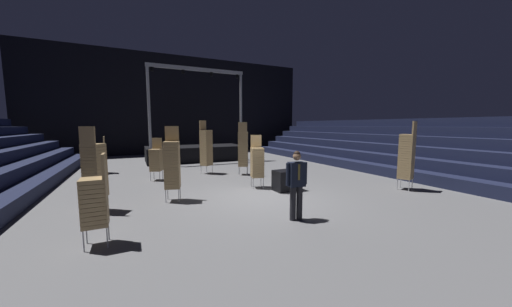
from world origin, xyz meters
TOP-DOWN VIEW (x-y plane):
  - ground_plane at (0.00, 0.00)m, footprint 22.00×30.00m
  - arena_end_wall at (0.00, 15.00)m, footprint 22.00×0.30m
  - bleacher_bank_right at (8.75, 1.00)m, footprint 4.50×24.00m
  - stage_riser at (0.00, 9.74)m, footprint 6.14×2.78m
  - man_with_tie at (-0.17, -2.18)m, footprint 0.57×0.27m
  - chair_stack_front_left at (-2.88, 4.25)m, footprint 0.58×0.58m
  - chair_stack_front_right at (-2.68, 0.82)m, footprint 0.54×0.54m
  - chair_stack_mid_left at (-4.69, 0.70)m, footprint 0.60×0.60m
  - chair_stack_mid_right at (0.41, 1.22)m, footprint 0.53×0.53m
  - chair_stack_mid_centre at (-0.57, 4.83)m, footprint 0.60×0.60m
  - chair_stack_rear_left at (0.93, 3.80)m, footprint 0.59×0.59m
  - chair_stack_rear_right at (-4.44, -1.66)m, footprint 0.44×0.44m
  - chair_stack_rear_centre at (5.12, -1.40)m, footprint 0.56×0.56m
  - chair_stack_aisle_left at (-5.18, 7.10)m, footprint 0.49×0.49m
  - equipment_road_case at (1.17, 0.38)m, footprint 0.92×0.63m

SIDE VIEW (x-z plane):
  - ground_plane at x=0.00m, z-range -0.10..0.00m
  - equipment_road_case at x=1.17m, z-range 0.00..0.73m
  - stage_riser at x=0.00m, z-range -2.30..3.50m
  - chair_stack_front_left at x=-2.88m, z-range 0.00..1.80m
  - chair_stack_rear_right at x=-4.44m, z-range 0.00..1.80m
  - chair_stack_aisle_left at x=-5.18m, z-range 0.00..1.80m
  - man_with_tie at x=-0.17m, z-range 0.11..1.83m
  - chair_stack_mid_right at x=0.41m, z-range 0.00..1.97m
  - chair_stack_front_right at x=-2.68m, z-range 0.00..2.30m
  - chair_stack_mid_left at x=-4.69m, z-range 0.00..2.30m
  - chair_stack_rear_left at x=0.93m, z-range 0.00..2.47m
  - chair_stack_rear_centre at x=5.12m, z-range 0.00..2.47m
  - chair_stack_mid_centre at x=-0.57m, z-range 0.00..2.56m
  - bleacher_bank_right at x=8.75m, z-range 0.00..2.70m
  - arena_end_wall at x=0.00m, z-range 0.00..8.00m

